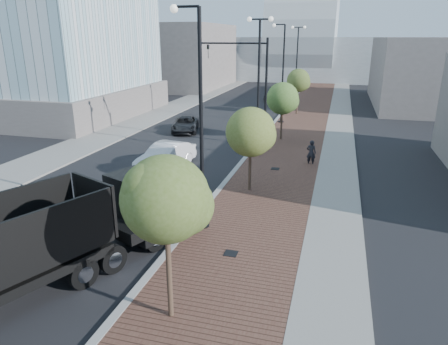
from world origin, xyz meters
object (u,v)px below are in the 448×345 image
(pedestrian, at_px, (311,153))
(dark_car_mid, at_px, (185,124))
(dump_truck, at_px, (76,236))
(white_sedan, at_px, (166,156))

(pedestrian, bearing_deg, dark_car_mid, -24.42)
(dump_truck, height_order, dark_car_mid, dump_truck)
(dump_truck, bearing_deg, white_sedan, 121.78)
(pedestrian, bearing_deg, dump_truck, 72.98)
(white_sedan, distance_m, pedestrian, 9.44)
(dark_car_mid, bearing_deg, white_sedan, -90.79)
(dump_truck, relative_size, pedestrian, 7.75)
(pedestrian, bearing_deg, white_sedan, 27.48)
(dump_truck, relative_size, white_sedan, 2.68)
(white_sedan, height_order, pedestrian, pedestrian)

